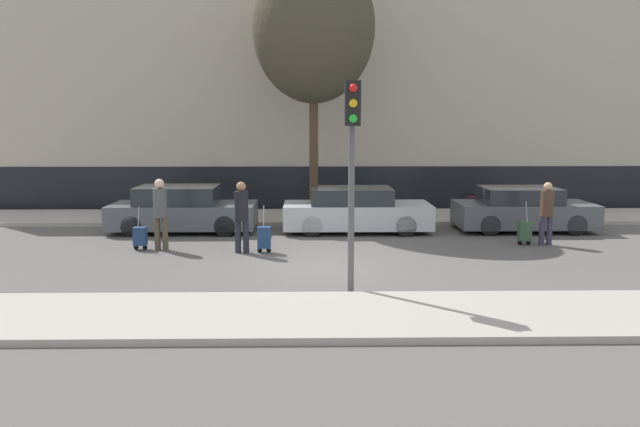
{
  "coord_description": "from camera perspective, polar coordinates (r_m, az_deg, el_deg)",
  "views": [
    {
      "loc": [
        -0.3,
        -13.75,
        3.27
      ],
      "look_at": [
        -0.04,
        1.8,
        0.95
      ],
      "focal_mm": 35.0,
      "sensor_mm": 36.0,
      "label": 1
    }
  ],
  "objects": [
    {
      "name": "pedestrian_right",
      "position": [
        17.47,
        20.02,
        0.34
      ],
      "size": [
        0.35,
        0.34,
        1.67
      ],
      "rotation": [
        0.0,
        0.0,
        -0.03
      ],
      "color": "#383347",
      "rests_on": "ground_plane"
    },
    {
      "name": "traffic_light",
      "position": [
        11.43,
        2.95,
        6.24
      ],
      "size": [
        0.28,
        0.47,
        3.98
      ],
      "color": "#515154",
      "rests_on": "ground_plane"
    },
    {
      "name": "sidewalk_far",
      "position": [
        21.0,
        -0.13,
        -0.31
      ],
      "size": [
        28.0,
        3.0,
        0.12
      ],
      "color": "#A39E93",
      "rests_on": "ground_plane"
    },
    {
      "name": "parked_car_2",
      "position": [
        19.6,
        18.03,
        0.3
      ],
      "size": [
        4.01,
        1.83,
        1.3
      ],
      "color": "#4C5156",
      "rests_on": "ground_plane"
    },
    {
      "name": "parked_bicycle",
      "position": [
        22.15,
        14.71,
        1.0
      ],
      "size": [
        1.77,
        0.06,
        0.96
      ],
      "color": "black",
      "rests_on": "sidewalk_far"
    },
    {
      "name": "trolley_right",
      "position": [
        17.38,
        18.21,
        -1.55
      ],
      "size": [
        0.34,
        0.29,
        1.17
      ],
      "color": "#335138",
      "rests_on": "ground_plane"
    },
    {
      "name": "parked_car_1",
      "position": [
        18.51,
        3.27,
        0.25
      ],
      "size": [
        4.32,
        1.82,
        1.31
      ],
      "color": "#B7BABF",
      "rests_on": "ground_plane"
    },
    {
      "name": "parked_car_0",
      "position": [
        18.91,
        -12.48,
        0.29
      ],
      "size": [
        4.25,
        1.83,
        1.36
      ],
      "color": "#4C5156",
      "rests_on": "ground_plane"
    },
    {
      "name": "trolley_left",
      "position": [
        16.55,
        -16.12,
        -2.01
      ],
      "size": [
        0.34,
        0.29,
        1.13
      ],
      "color": "navy",
      "rests_on": "ground_plane"
    },
    {
      "name": "pedestrian_center",
      "position": [
        15.53,
        -7.19,
        0.09
      ],
      "size": [
        0.35,
        0.34,
        1.79
      ],
      "rotation": [
        0.0,
        0.0,
        3.15
      ],
      "color": "#23232D",
      "rests_on": "ground_plane"
    },
    {
      "name": "bare_tree_near_crossing",
      "position": [
        20.33,
        -0.6,
        16.61
      ],
      "size": [
        3.85,
        3.85,
        8.39
      ],
      "color": "#4C3826",
      "rests_on": "sidewalk_far"
    },
    {
      "name": "building_facade",
      "position": [
        24.11,
        -0.26,
        11.87
      ],
      "size": [
        28.0,
        2.29,
        9.42
      ],
      "color": "#B7AD99",
      "rests_on": "ground_plane"
    },
    {
      "name": "sidewalk_near",
      "position": [
        10.51,
        0.74,
        -9.31
      ],
      "size": [
        28.0,
        2.5,
        0.12
      ],
      "color": "#A39E93",
      "rests_on": "ground_plane"
    },
    {
      "name": "pedestrian_left",
      "position": [
        16.27,
        -14.39,
        0.35
      ],
      "size": [
        0.35,
        0.34,
        1.82
      ],
      "rotation": [
        0.0,
        0.0,
        -0.07
      ],
      "color": "#4C4233",
      "rests_on": "ground_plane"
    },
    {
      "name": "trolley_center",
      "position": [
        15.59,
        -5.13,
        -2.2
      ],
      "size": [
        0.34,
        0.29,
        1.2
      ],
      "color": "navy",
      "rests_on": "ground_plane"
    },
    {
      "name": "ground_plane",
      "position": [
        14.14,
        0.28,
        -4.89
      ],
      "size": [
        80.0,
        80.0,
        0.0
      ],
      "primitive_type": "plane",
      "color": "#565451"
    }
  ]
}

